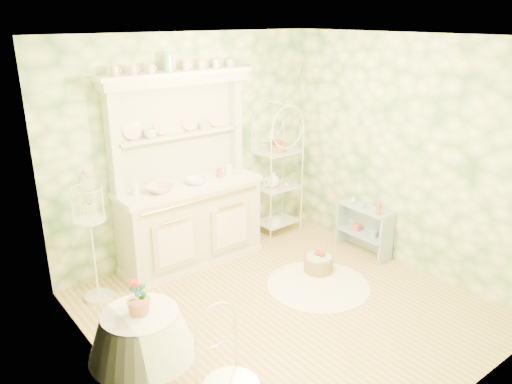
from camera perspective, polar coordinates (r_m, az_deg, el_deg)
floor at (r=5.32m, az=3.42°, el=-13.22°), size 3.60×3.60×0.00m
ceiling at (r=4.47m, az=4.15°, el=17.27°), size 3.60×3.60×0.00m
wall_left at (r=3.84m, az=-16.81°, el=-4.77°), size 3.60×3.60×0.00m
wall_right at (r=6.02m, az=16.68°, el=4.10°), size 3.60×3.60×0.00m
wall_back at (r=6.12m, az=-7.57°, el=5.00°), size 3.60×3.60×0.00m
wall_front at (r=3.69m, az=22.81°, el=-6.57°), size 3.60×3.60×0.00m
kitchen_dresser at (r=5.85m, az=-7.74°, el=2.20°), size 1.87×0.61×2.29m
bakers_rack at (r=6.76m, az=2.44°, el=2.19°), size 0.55×0.41×1.71m
side_shelf at (r=6.48m, az=12.23°, el=-4.33°), size 0.32×0.71×0.59m
round_table at (r=4.28m, az=-12.72°, el=-17.88°), size 0.70×0.70×0.62m
birdcage_stand at (r=5.44m, az=-18.21°, el=-5.44°), size 0.33×0.33×1.33m
floor_basket at (r=5.99m, az=7.14°, el=-8.19°), size 0.33×0.33×0.20m
lace_rug at (r=5.75m, az=7.12°, el=-10.53°), size 1.34×1.34×0.01m
bowl_floral at (r=5.67m, az=-10.98°, el=0.09°), size 0.40×0.40×0.08m
bowl_white at (r=5.87m, az=-6.87°, el=1.00°), size 0.29×0.29×0.08m
cup_left at (r=5.69m, az=-12.00°, el=6.33°), size 0.15×0.15×0.11m
cup_right at (r=6.02m, az=-6.09°, el=7.36°), size 0.10×0.10×0.08m
potted_geranium at (r=3.98m, az=-13.21°, el=-11.67°), size 0.15×0.11×0.27m
bottle_amber at (r=6.15m, az=13.85°, el=-1.90°), size 0.07×0.07×0.17m
bottle_blue at (r=6.32m, az=12.18°, el=-1.43°), size 0.05×0.05×0.11m
bottle_glass at (r=6.45m, az=11.08°, el=-0.98°), size 0.09×0.09×0.10m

